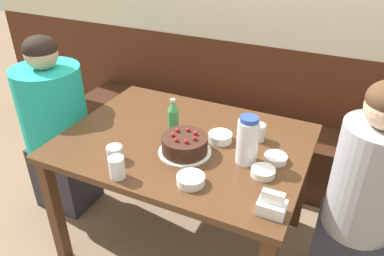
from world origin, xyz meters
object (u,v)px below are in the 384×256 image
Objects in this scene: bowl_side_dish at (276,158)px; person_teal_shirt at (56,127)px; bench_seat at (233,144)px; soju_bottle at (173,117)px; glass_tumbler_short at (258,132)px; person_pale_blue_shirt at (360,206)px; birthday_cake at (185,145)px; bowl_sauce_shallow at (191,180)px; bowl_soup_white at (220,137)px; napkin_holder at (272,205)px; glass_water_tall at (117,168)px; water_pitcher at (247,140)px; glass_shot_small at (115,153)px; bowl_rice_small at (263,172)px.

bowl_side_dish is 0.09× the size of person_teal_shirt.
bench_seat is 12.81× the size of soju_bottle.
person_pale_blue_shirt is (0.54, -0.11, -0.20)m from glass_tumbler_short.
birthday_cake reaches higher than bowl_sauce_shallow.
soju_bottle is 0.57m from bowl_side_dish.
napkin_holder is at bearing -47.46° from bowl_soup_white.
napkin_holder is 0.37m from bowl_sauce_shallow.
person_teal_shirt reaches higher than glass_water_tall.
water_pitcher is at bearing -11.35° from soju_bottle.
soju_bottle is 1.62× the size of bowl_soup_white.
glass_shot_small reaches higher than bowl_soup_white.
soju_bottle is 0.84m from person_teal_shirt.
bowl_side_dish is 1.37m from person_teal_shirt.
water_pitcher reaches higher than bowl_soup_white.
glass_tumbler_short is (-0.11, 0.28, 0.03)m from bowl_rice_small.
birthday_cake is 2.13× the size of bowl_soup_white.
napkin_holder is 1.45× the size of glass_shot_small.
soju_bottle is 1.60× the size of bowl_sauce_shallow.
bowl_rice_small is 1.22× the size of glass_tumbler_short.
bowl_soup_white is 1.37× the size of glass_tumbler_short.
person_teal_shirt is at bearing 175.46° from bowl_rice_small.
bowl_rice_small is at bearing -2.23° from birthday_cake.
soju_bottle is 0.45m from bowl_sauce_shallow.
glass_water_tall is at bearing -145.15° from bowl_side_dish.
napkin_holder is 0.88× the size of bowl_sauce_shallow.
water_pitcher is 0.16m from bowl_rice_small.
soju_bottle is 1.00m from person_pale_blue_shirt.
glass_shot_small is (-0.57, -0.46, -0.01)m from glass_tumbler_short.
person_teal_shirt is (-0.89, -0.84, 0.37)m from bench_seat.
glass_tumbler_short is 0.08× the size of person_teal_shirt.
glass_shot_small is (-0.39, -0.37, 0.01)m from bowl_soup_white.
person_teal_shirt reaches higher than bowl_sauce_shallow.
napkin_holder reaches higher than bowl_rice_small.
napkin_holder reaches higher than glass_shot_small.
glass_shot_small is at bearing -155.69° from bowl_side_dish.
glass_tumbler_short is (0.43, 0.12, -0.05)m from soju_bottle.
water_pitcher reaches higher than glass_water_tall.
glass_tumbler_short is at bearing -11.92° from person_pale_blue_shirt.
napkin_holder reaches higher than glass_water_tall.
bowl_side_dish is at bearing 25.59° from water_pitcher.
birthday_cake is (0.05, -0.93, 0.56)m from bench_seat.
napkin_holder is (0.63, -0.38, -0.06)m from soju_bottle.
water_pitcher is 1.19× the size of soju_bottle.
napkin_holder is 0.09× the size of person_pale_blue_shirt.
glass_water_tall is 1.13m from person_pale_blue_shirt.
person_pale_blue_shirt is (1.02, 0.46, -0.21)m from glass_water_tall.
bowl_sauce_shallow is 1.12m from person_teal_shirt.
bowl_soup_white is at bearing -77.20° from bench_seat.
water_pitcher is at bearing 145.47° from bowl_rice_small.
bowl_soup_white is 0.11× the size of person_teal_shirt.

